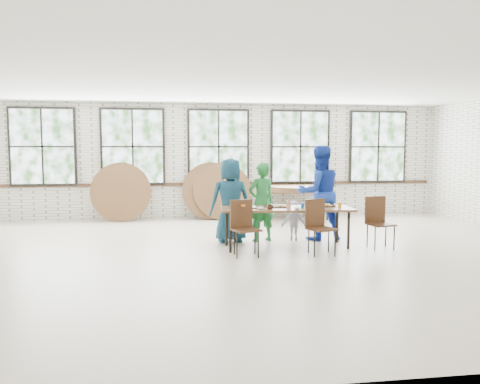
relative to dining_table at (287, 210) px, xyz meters
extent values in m
plane|color=beige|center=(-0.88, -0.50, -0.69)|extent=(12.00, 12.00, 0.00)
plane|color=white|center=(-0.88, -0.50, 2.31)|extent=(12.00, 12.00, 0.00)
plane|color=silver|center=(-0.88, 4.00, 0.81)|extent=(12.00, 0.00, 12.00)
plane|color=silver|center=(-0.88, -5.00, 0.81)|extent=(12.00, 0.00, 12.00)
cube|color=#422819|center=(-0.88, 3.97, 0.21)|extent=(11.80, 0.05, 0.08)
cube|color=black|center=(-5.28, 3.94, 1.19)|extent=(1.62, 0.05, 1.97)
cube|color=white|center=(-5.28, 3.91, 1.19)|extent=(1.50, 0.01, 1.85)
cube|color=black|center=(-3.08, 3.94, 1.19)|extent=(1.62, 0.05, 1.97)
cube|color=white|center=(-3.08, 3.91, 1.19)|extent=(1.50, 0.01, 1.85)
cube|color=black|center=(-0.88, 3.94, 1.19)|extent=(1.62, 0.05, 1.97)
cube|color=white|center=(-0.88, 3.91, 1.19)|extent=(1.50, 0.01, 1.85)
cube|color=black|center=(1.32, 3.94, 1.19)|extent=(1.62, 0.05, 1.97)
cube|color=white|center=(1.32, 3.91, 1.19)|extent=(1.50, 0.01, 1.85)
cube|color=black|center=(3.52, 3.94, 1.19)|extent=(1.62, 0.05, 1.97)
cube|color=white|center=(3.52, 3.91, 1.19)|extent=(1.50, 0.01, 1.85)
cube|color=brown|center=(0.00, 0.00, 0.03)|extent=(2.46, 0.99, 0.04)
cylinder|color=black|center=(-1.08, -0.30, -0.34)|extent=(0.05, 0.05, 0.70)
cylinder|color=black|center=(-1.08, 0.30, -0.34)|extent=(0.05, 0.05, 0.70)
cylinder|color=black|center=(1.08, -0.30, -0.34)|extent=(0.05, 0.05, 0.70)
cylinder|color=black|center=(1.08, 0.30, -0.34)|extent=(0.05, 0.05, 0.70)
cube|color=#472A17|center=(-0.85, -0.60, -0.24)|extent=(0.52, 0.51, 0.03)
cube|color=#472A17|center=(-0.90, -0.42, 0.01)|extent=(0.41, 0.16, 0.50)
cylinder|color=black|center=(-1.03, -0.77, -0.47)|extent=(0.02, 0.02, 0.44)
cylinder|color=black|center=(-1.03, -0.43, -0.47)|extent=(0.02, 0.02, 0.44)
cylinder|color=black|center=(-0.67, -0.77, -0.47)|extent=(0.02, 0.02, 0.44)
cylinder|color=black|center=(-0.67, -0.43, -0.47)|extent=(0.02, 0.02, 0.44)
cube|color=#472A17|center=(0.45, -0.69, -0.24)|extent=(0.54, 0.53, 0.03)
cube|color=#472A17|center=(0.38, -0.51, 0.01)|extent=(0.40, 0.19, 0.50)
cylinder|color=black|center=(0.27, -0.86, -0.47)|extent=(0.02, 0.02, 0.44)
cylinder|color=black|center=(0.27, -0.52, -0.47)|extent=(0.02, 0.02, 0.44)
cylinder|color=black|center=(0.63, -0.86, -0.47)|extent=(0.02, 0.02, 0.44)
cylinder|color=black|center=(0.63, -0.52, -0.47)|extent=(0.02, 0.02, 0.44)
cube|color=#472A17|center=(1.67, -0.37, -0.24)|extent=(0.48, 0.46, 0.03)
cube|color=#472A17|center=(1.63, -0.18, 0.01)|extent=(0.42, 0.10, 0.50)
cylinder|color=black|center=(1.49, -0.54, -0.47)|extent=(0.02, 0.02, 0.44)
cylinder|color=black|center=(1.49, -0.20, -0.47)|extent=(0.02, 0.02, 0.44)
cylinder|color=black|center=(1.85, -0.54, -0.47)|extent=(0.02, 0.02, 0.44)
cylinder|color=black|center=(1.85, -0.20, -0.47)|extent=(0.02, 0.02, 0.44)
imported|color=navy|center=(-0.97, 0.65, 0.13)|extent=(0.86, 0.62, 1.64)
imported|color=#1F7431|center=(-0.35, 0.65, 0.09)|extent=(0.65, 0.53, 1.56)
imported|color=#151B43|center=(0.31, 0.65, -0.30)|extent=(0.57, 0.41, 0.79)
imported|color=#1736A5|center=(0.82, 0.65, 0.25)|extent=(0.98, 0.80, 1.88)
cube|color=brown|center=(1.05, 3.40, 0.03)|extent=(1.85, 0.89, 0.04)
cylinder|color=black|center=(0.27, 3.12, -0.34)|extent=(0.04, 0.04, 0.70)
cylinder|color=black|center=(0.27, 3.67, -0.34)|extent=(0.04, 0.04, 0.70)
cylinder|color=black|center=(1.83, 3.12, -0.34)|extent=(0.04, 0.04, 0.70)
cylinder|color=black|center=(1.83, 3.67, -0.34)|extent=(0.04, 0.04, 0.70)
cube|color=black|center=(-0.79, 0.09, 0.06)|extent=(0.44, 0.33, 0.02)
cube|color=black|center=(-0.15, 0.13, 0.06)|extent=(0.44, 0.33, 0.02)
cube|color=black|center=(0.71, 0.11, 0.06)|extent=(0.44, 0.33, 0.02)
cylinder|color=black|center=(-0.36, -0.20, 0.10)|extent=(0.09, 0.09, 0.09)
cube|color=red|center=(-0.01, -0.19, 0.11)|extent=(0.06, 0.06, 0.11)
cylinder|color=#175EAE|center=(0.28, -0.08, 0.10)|extent=(0.07, 0.07, 0.10)
cylinder|color=orange|center=(0.96, -0.14, 0.11)|extent=(0.07, 0.07, 0.11)
cylinder|color=white|center=(0.40, -0.24, 0.10)|extent=(0.17, 0.17, 0.10)
ellipsoid|color=white|center=(-0.52, -0.19, 0.08)|extent=(0.11, 0.11, 0.05)
ellipsoid|color=white|center=(0.12, -0.27, 0.08)|extent=(0.11, 0.11, 0.05)
ellipsoid|color=white|center=(0.60, -0.06, 0.08)|extent=(0.11, 0.11, 0.05)
cylinder|color=brown|center=(1.05, 3.40, 0.07)|extent=(1.50, 1.50, 0.04)
cylinder|color=brown|center=(1.05, 3.40, 0.12)|extent=(1.50, 1.50, 0.04)
cylinder|color=brown|center=(1.05, 3.40, 0.16)|extent=(1.50, 1.50, 0.04)
cylinder|color=brown|center=(-3.38, 3.64, 0.05)|extent=(1.50, 0.33, 1.48)
cylinder|color=brown|center=(-1.10, 3.74, 0.05)|extent=(1.50, 0.38, 1.47)
cylinder|color=brown|center=(-0.82, 3.64, 0.05)|extent=(1.50, 0.37, 1.47)
camera|label=1|loc=(-2.04, -8.32, 1.12)|focal=35.00mm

